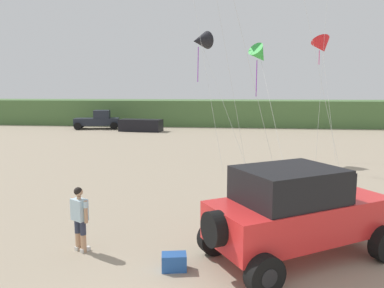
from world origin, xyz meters
The scene contains 9 objects.
dune_ridge centered at (-2.87, 40.10, 1.46)m, with size 90.00×8.11×2.92m, color #4C703D.
jeep centered at (2.41, 4.16, 1.20)m, with size 4.96×4.32×2.26m.
person_watching centered at (-2.94, 3.90, 0.94)m, with size 0.56×0.44×1.67m.
cooler_box centered at (-0.42, 3.20, 0.19)m, with size 0.56×0.36×0.38m, color #23519E.
distant_pickup centered at (-13.76, 33.22, 0.94)m, with size 4.92×3.36×1.98m.
distant_sedan centered at (-8.59, 31.35, 0.60)m, with size 4.20×1.70×1.20m, color black.
kite_yellow_diamond centered at (6.14, 19.69, 6.79)m, with size 1.60×4.07×7.55m.
kite_purple_stunt centered at (2.20, 17.46, 6.07)m, with size 1.79×6.62×6.79m.
kite_red_delta centered at (-1.34, 18.50, 7.06)m, with size 3.71×4.64×7.79m.
Camera 1 is at (0.93, -4.56, 4.04)m, focal length 34.43 mm.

